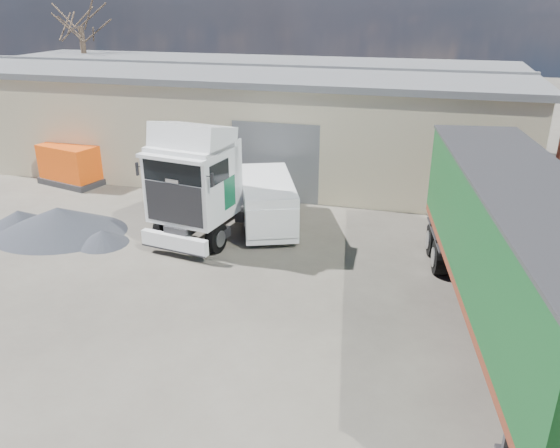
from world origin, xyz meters
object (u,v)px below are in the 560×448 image
(bare_tree, at_px, (78,11))
(box_trailer, at_px, (518,247))
(tractor_unit, at_px, (206,187))
(orange_skip, at_px, (72,167))
(panel_van, at_px, (268,204))

(bare_tree, bearing_deg, box_trailer, -37.12)
(bare_tree, xyz_separation_m, tractor_unit, (14.52, -14.51, -5.95))
(box_trailer, relative_size, orange_skip, 3.86)
(tractor_unit, distance_m, orange_skip, 10.07)
(panel_van, relative_size, orange_skip, 1.47)
(tractor_unit, xyz_separation_m, panel_van, (2.05, 1.32, -0.95))
(tractor_unit, distance_m, box_trailer, 11.42)
(box_trailer, distance_m, orange_skip, 21.48)
(box_trailer, xyz_separation_m, panel_van, (-8.44, 5.74, -1.69))
(panel_van, xyz_separation_m, orange_skip, (-11.09, 2.99, -0.16))
(bare_tree, bearing_deg, panel_van, -38.51)
(tractor_unit, relative_size, box_trailer, 0.54)
(tractor_unit, bearing_deg, panel_van, 41.65)
(bare_tree, relative_size, panel_van, 1.85)
(orange_skip, bearing_deg, box_trailer, -9.84)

